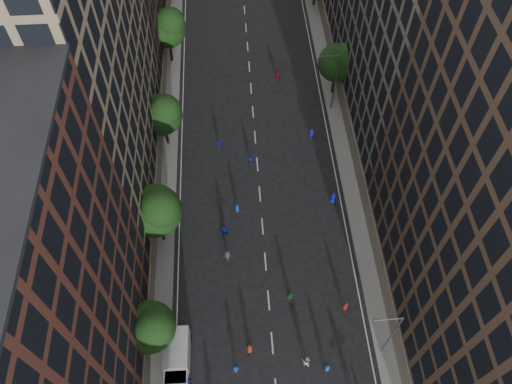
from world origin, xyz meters
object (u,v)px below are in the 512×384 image
(streetlamp_far, at_px, (334,80))
(skater_1, at_px, (327,369))
(streetlamp_near, at_px, (390,334))
(cargo_van, at_px, (177,356))

(streetlamp_far, distance_m, skater_1, 35.22)
(streetlamp_near, height_order, cargo_van, streetlamp_near)
(streetlamp_near, distance_m, cargo_van, 19.91)
(streetlamp_near, distance_m, streetlamp_far, 33.00)
(cargo_van, bearing_deg, streetlamp_far, 60.19)
(streetlamp_near, height_order, streetlamp_far, same)
(streetlamp_far, xyz_separation_m, cargo_van, (-19.56, -32.67, -3.70))
(streetlamp_near, xyz_separation_m, streetlamp_far, (0.00, 33.00, 0.00))
(streetlamp_far, height_order, cargo_van, streetlamp_far)
(cargo_van, bearing_deg, streetlamp_near, 0.13)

